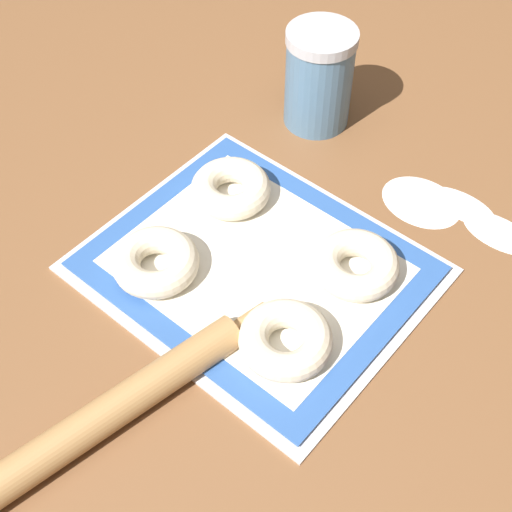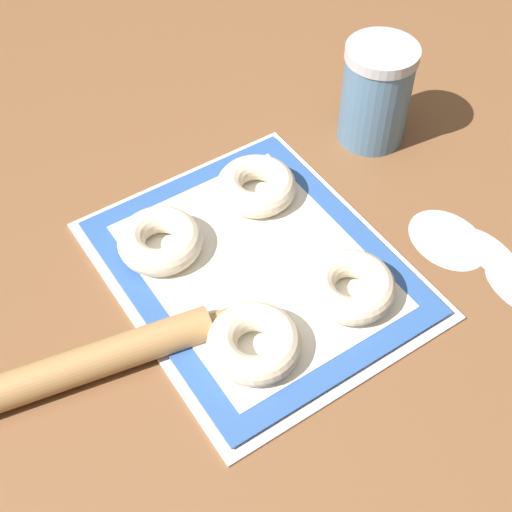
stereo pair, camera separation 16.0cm
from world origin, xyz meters
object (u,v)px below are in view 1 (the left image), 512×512
(baking_tray, at_px, (256,268))
(bagel_front_left, at_px, (156,262))
(bagel_back_right, at_px, (356,265))
(rolling_pin, at_px, (111,411))
(bagel_front_right, at_px, (286,340))
(flour_canister, at_px, (319,78))
(bagel_back_left, at_px, (231,188))

(baking_tray, height_order, bagel_front_left, bagel_front_left)
(baking_tray, relative_size, bagel_back_right, 3.74)
(rolling_pin, bearing_deg, bagel_back_right, 75.24)
(bagel_front_left, height_order, rolling_pin, bagel_front_left)
(baking_tray, height_order, bagel_front_right, bagel_front_right)
(flour_canister, bearing_deg, bagel_front_left, -84.90)
(rolling_pin, bearing_deg, bagel_front_right, 64.63)
(bagel_back_right, bearing_deg, baking_tray, -146.30)
(bagel_front_right, bearing_deg, flour_canister, 122.35)
(baking_tray, bearing_deg, bagel_front_left, -135.34)
(bagel_front_right, xyz_separation_m, rolling_pin, (-0.09, -0.19, -0.01))
(baking_tray, xyz_separation_m, bagel_back_left, (-0.10, 0.07, 0.02))
(bagel_back_left, bearing_deg, bagel_back_right, 0.02)
(bagel_front_left, xyz_separation_m, bagel_back_left, (-0.01, 0.16, 0.00))
(flour_canister, bearing_deg, bagel_back_left, -84.93)
(bagel_back_right, xyz_separation_m, rolling_pin, (-0.09, -0.33, -0.01))
(flour_canister, bearing_deg, bagel_front_right, -57.65)
(bagel_front_left, relative_size, bagel_back_right, 1.00)
(bagel_front_left, distance_m, rolling_pin, 0.20)
(bagel_back_right, relative_size, rolling_pin, 0.26)
(bagel_front_right, distance_m, flour_canister, 0.43)
(bagel_front_right, relative_size, bagel_back_right, 1.00)
(bagel_front_left, bearing_deg, baking_tray, 44.66)
(bagel_back_right, bearing_deg, bagel_front_left, -140.80)
(baking_tray, xyz_separation_m, rolling_pin, (0.02, -0.26, 0.02))
(bagel_front_left, distance_m, bagel_back_right, 0.25)
(baking_tray, distance_m, bagel_front_left, 0.13)
(bagel_front_left, bearing_deg, bagel_back_right, 39.20)
(bagel_front_left, bearing_deg, bagel_back_left, 95.15)
(baking_tray, distance_m, bagel_back_right, 0.13)
(bagel_front_left, xyz_separation_m, flour_canister, (-0.03, 0.38, 0.05))
(baking_tray, relative_size, rolling_pin, 0.96)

